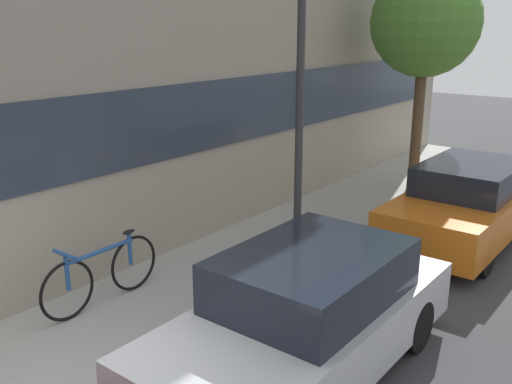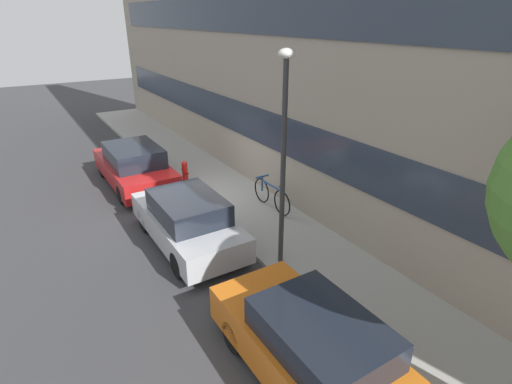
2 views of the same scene
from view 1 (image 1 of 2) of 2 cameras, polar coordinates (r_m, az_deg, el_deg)
parked_car_silver at (r=6.01m, az=5.01°, el=-12.27°), size 3.88×1.64×1.36m
parked_car_orange at (r=10.18m, az=20.29°, el=-1.05°), size 3.88×1.60×1.34m
bicycle at (r=7.54m, az=-15.16°, el=-7.81°), size 1.79×0.44×0.86m
street_tree at (r=12.42m, az=16.58°, el=15.86°), size 2.20×2.20×4.58m
lamp_post at (r=7.72m, az=4.47°, el=12.09°), size 0.32×0.32×4.65m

